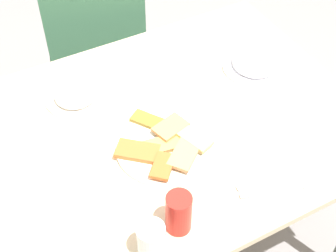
# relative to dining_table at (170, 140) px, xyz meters

# --- Properties ---
(ground_plane) EXTENTS (6.00, 6.00, 0.00)m
(ground_plane) POSITION_rel_dining_table_xyz_m (0.00, 0.00, -0.67)
(ground_plane) COLOR gray
(dining_table) EXTENTS (1.18, 0.91, 0.75)m
(dining_table) POSITION_rel_dining_table_xyz_m (0.00, 0.00, 0.00)
(dining_table) COLOR beige
(dining_table) RESTS_ON ground_plane
(dining_chair) EXTENTS (0.51, 0.51, 0.90)m
(dining_chair) POSITION_rel_dining_table_xyz_m (0.05, 0.76, -0.16)
(dining_chair) COLOR #3A6C4C
(dining_chair) RESTS_ON ground_plane
(pide_platter) EXTENTS (0.30, 0.31, 0.04)m
(pide_platter) POSITION_rel_dining_table_xyz_m (-0.06, -0.08, 0.09)
(pide_platter) COLOR white
(pide_platter) RESTS_ON dining_table
(salad_plate_greens) EXTENTS (0.22, 0.22, 0.06)m
(salad_plate_greens) POSITION_rel_dining_table_xyz_m (0.38, 0.09, 0.10)
(salad_plate_greens) COLOR white
(salad_plate_greens) RESTS_ON dining_table
(salad_plate_rice) EXTENTS (0.20, 0.20, 0.05)m
(salad_plate_rice) POSITION_rel_dining_table_xyz_m (-0.21, 0.24, 0.10)
(salad_plate_rice) COLOR white
(salad_plate_rice) RESTS_ON dining_table
(soda_can) EXTENTS (0.09, 0.09, 0.12)m
(soda_can) POSITION_rel_dining_table_xyz_m (-0.15, -0.33, 0.14)
(soda_can) COLOR red
(soda_can) RESTS_ON dining_table
(drinking_glass) EXTENTS (0.07, 0.07, 0.11)m
(drinking_glass) POSITION_rel_dining_table_xyz_m (-0.25, -0.37, 0.13)
(drinking_glass) COLOR silver
(drinking_glass) RESTS_ON dining_table
(paper_napkin) EXTENTS (0.16, 0.16, 0.00)m
(paper_napkin) POSITION_rel_dining_table_xyz_m (0.12, -0.34, 0.08)
(paper_napkin) COLOR white
(paper_napkin) RESTS_ON dining_table
(fork) EXTENTS (0.18, 0.07, 0.00)m
(fork) POSITION_rel_dining_table_xyz_m (0.12, -0.36, 0.08)
(fork) COLOR silver
(fork) RESTS_ON paper_napkin
(spoon) EXTENTS (0.16, 0.05, 0.00)m
(spoon) POSITION_rel_dining_table_xyz_m (0.12, -0.32, 0.08)
(spoon) COLOR silver
(spoon) RESTS_ON paper_napkin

